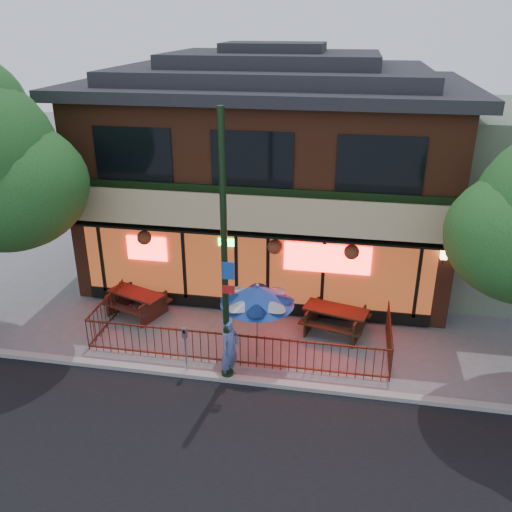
# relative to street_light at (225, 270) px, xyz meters

# --- Properties ---
(ground) EXTENTS (80.00, 80.00, 0.00)m
(ground) POSITION_rel_street_light_xyz_m (-0.00, 0.40, -3.15)
(ground) COLOR gray
(ground) RESTS_ON ground
(curb) EXTENTS (80.00, 0.25, 0.12)m
(curb) POSITION_rel_street_light_xyz_m (-0.00, -0.10, -3.09)
(curb) COLOR #999993
(curb) RESTS_ON ground
(restaurant_building) EXTENTS (12.96, 9.49, 8.05)m
(restaurant_building) POSITION_rel_street_light_xyz_m (-0.00, 7.51, 0.98)
(restaurant_building) COLOR brown
(restaurant_building) RESTS_ON ground
(patio_fence) EXTENTS (8.44, 2.62, 1.00)m
(patio_fence) POSITION_rel_street_light_xyz_m (-0.00, 0.91, -2.52)
(patio_fence) COLOR #4A1D10
(patio_fence) RESTS_ON ground
(street_light) EXTENTS (0.43, 0.32, 7.00)m
(street_light) POSITION_rel_street_light_xyz_m (0.00, 0.00, 0.00)
(street_light) COLOR black
(street_light) RESTS_ON ground
(picnic_table_left) EXTENTS (2.16, 1.91, 0.77)m
(picnic_table_left) POSITION_rel_street_light_xyz_m (-3.60, 2.80, -2.64)
(picnic_table_left) COLOR #3F1F17
(picnic_table_left) RESTS_ON ground
(picnic_table_right) EXTENTS (2.17, 1.85, 0.80)m
(picnic_table_right) POSITION_rel_street_light_xyz_m (2.67, 2.80, -2.62)
(picnic_table_right) COLOR #2F1F10
(picnic_table_right) RESTS_ON ground
(patio_umbrella) EXTENTS (1.99, 1.99, 2.28)m
(patio_umbrella) POSITION_rel_street_light_xyz_m (0.60, 1.10, -1.20)
(patio_umbrella) COLOR gray
(patio_umbrella) RESTS_ON ground
(pedestrian) EXTENTS (0.63, 0.76, 1.76)m
(pedestrian) POSITION_rel_street_light_xyz_m (0.07, 0.05, -2.27)
(pedestrian) COLOR #4F659F
(pedestrian) RESTS_ON ground
(parking_meter_near) EXTENTS (0.15, 0.14, 1.40)m
(parking_meter_near) POSITION_rel_street_light_xyz_m (-1.11, 0.00, -2.20)
(parking_meter_near) COLOR #96999F
(parking_meter_near) RESTS_ON ground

